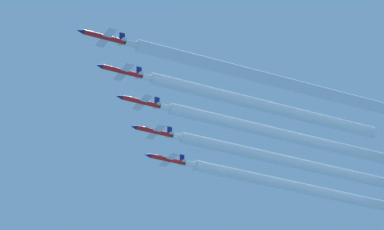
# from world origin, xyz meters

# --- Properties ---
(jet_lead) EXTENTS (9.00, 13.11, 3.15)m
(jet_lead) POSITION_xyz_m (-21.84, 19.41, 148.96)
(jet_lead) COLOR red
(jet_second_echelon) EXTENTS (9.00, 13.11, 3.15)m
(jet_second_echelon) POSITION_xyz_m (-10.73, 9.89, 147.62)
(jet_second_echelon) COLOR red
(jet_third_echelon) EXTENTS (9.00, 13.11, 3.15)m
(jet_third_echelon) POSITION_xyz_m (-0.28, -0.03, 146.37)
(jet_third_echelon) COLOR red
(jet_fourth_echelon) EXTENTS (9.00, 13.11, 3.15)m
(jet_fourth_echelon) POSITION_xyz_m (10.95, -9.09, 144.79)
(jet_fourth_echelon) COLOR red
(jet_fifth_echelon) EXTENTS (9.00, 13.11, 3.15)m
(jet_fifth_echelon) POSITION_xyz_m (22.17, -18.37, 143.13)
(jet_fifth_echelon) COLOR red
(smoke_trail_lead) EXTENTS (3.19, 81.36, 3.19)m
(smoke_trail_lead) POSITION_xyz_m (-21.84, -27.22, 148.93)
(smoke_trail_lead) COLOR white
(smoke_trail_second_echelon) EXTENTS (3.19, 71.30, 3.19)m
(smoke_trail_second_echelon) POSITION_xyz_m (-10.73, -31.71, 147.59)
(smoke_trail_second_echelon) COLOR white
(smoke_trail_third_echelon) EXTENTS (3.19, 77.15, 3.19)m
(smoke_trail_third_echelon) POSITION_xyz_m (-0.28, -44.55, 146.34)
(smoke_trail_third_echelon) COLOR white
(smoke_trail_fourth_echelon) EXTENTS (3.19, 72.29, 3.19)m
(smoke_trail_fourth_echelon) POSITION_xyz_m (10.95, -51.18, 144.76)
(smoke_trail_fourth_echelon) COLOR white
(smoke_trail_fifth_echelon) EXTENTS (3.19, 85.28, 3.19)m
(smoke_trail_fifth_echelon) POSITION_xyz_m (22.17, -66.95, 143.09)
(smoke_trail_fifth_echelon) COLOR white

